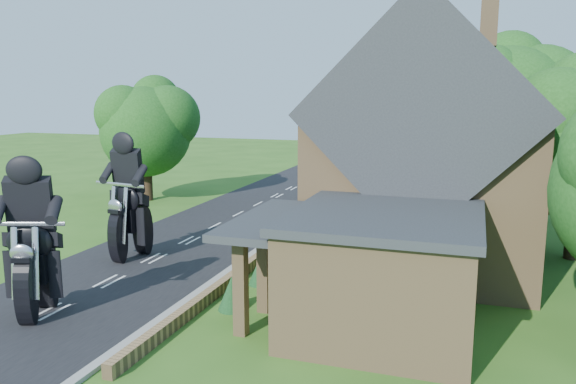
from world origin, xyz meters
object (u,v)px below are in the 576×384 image
(garden_wall, at_px, (269,251))
(annex, at_px, (379,268))
(motorcycle_lead, at_px, (37,293))
(house, at_px, (426,155))
(motorcycle_follow, at_px, (131,240))

(garden_wall, relative_size, annex, 3.12)
(garden_wall, relative_size, motorcycle_lead, 13.79)
(garden_wall, xyz_separation_m, motorcycle_lead, (-4.39, -8.39, 0.54))
(house, distance_m, motorcycle_follow, 12.37)
(house, relative_size, motorcycle_lead, 6.42)
(annex, relative_size, motorcycle_follow, 4.20)
(house, bearing_deg, garden_wall, -170.83)
(house, xyz_separation_m, motorcycle_follow, (-11.38, -3.27, -3.56))
(garden_wall, height_order, motorcycle_follow, motorcycle_follow)
(annex, xyz_separation_m, motorcycle_lead, (-9.96, -2.59, -1.02))
(house, xyz_separation_m, motorcycle_lead, (-10.58, -9.39, -3.60))
(garden_wall, bearing_deg, annex, -46.16)
(house, bearing_deg, motorcycle_follow, -163.97)
(house, distance_m, motorcycle_lead, 14.60)
(garden_wall, xyz_separation_m, motorcycle_follow, (-5.19, -2.27, 0.58))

